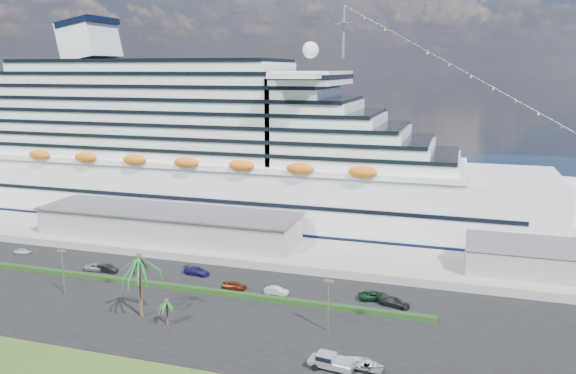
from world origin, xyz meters
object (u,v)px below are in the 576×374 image
(pickup_truck, at_px, (331,361))
(boat_trailer, at_px, (365,363))
(parked_car_3, at_px, (197,271))
(cruise_ship, at_px, (223,158))

(pickup_truck, height_order, boat_trailer, pickup_truck)
(pickup_truck, xyz_separation_m, boat_trailer, (4.48, 0.80, -0.05))
(parked_car_3, distance_m, pickup_truck, 42.29)
(parked_car_3, xyz_separation_m, boat_trailer, (37.30, -25.87, 0.35))
(boat_trailer, bearing_deg, parked_car_3, 145.26)
(parked_car_3, bearing_deg, pickup_truck, -121.85)
(parked_car_3, bearing_deg, boat_trailer, -117.50)
(cruise_ship, relative_size, parked_car_3, 36.03)
(parked_car_3, relative_size, boat_trailer, 0.88)
(boat_trailer, bearing_deg, cruise_ship, 126.53)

